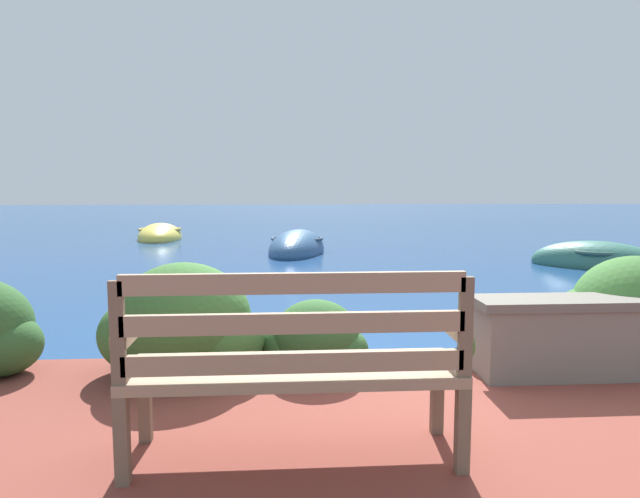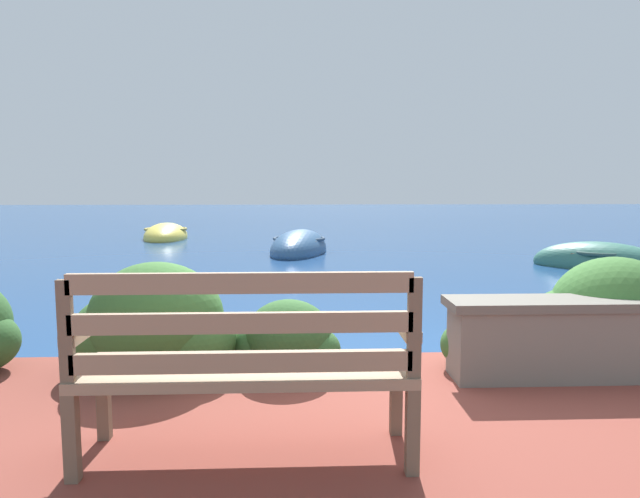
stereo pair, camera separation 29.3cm
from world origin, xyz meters
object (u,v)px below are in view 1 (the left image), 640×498
(rowboat_nearest, at_px, (597,263))
(rowboat_mid, at_px, (297,249))
(rowboat_far, at_px, (160,237))
(park_bench, at_px, (295,362))

(rowboat_nearest, distance_m, rowboat_mid, 6.11)
(rowboat_nearest, bearing_deg, rowboat_far, 5.07)
(park_bench, relative_size, rowboat_mid, 0.51)
(park_bench, distance_m, rowboat_far, 14.17)
(park_bench, height_order, rowboat_nearest, park_bench)
(park_bench, xyz_separation_m, rowboat_mid, (0.30, 10.23, -0.63))
(rowboat_mid, xyz_separation_m, rowboat_far, (-3.77, 3.50, -0.01))
(rowboat_mid, bearing_deg, rowboat_far, -121.87)
(park_bench, bearing_deg, rowboat_nearest, 48.62)
(rowboat_nearest, xyz_separation_m, rowboat_mid, (-5.50, 2.68, 0.00))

